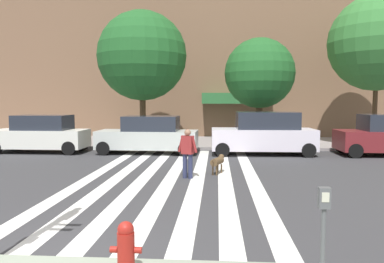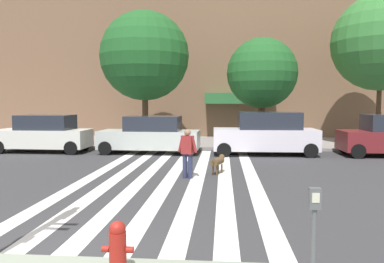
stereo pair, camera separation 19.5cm
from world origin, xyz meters
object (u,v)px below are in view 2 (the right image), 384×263
Objects in this scene: street_tree_nearest at (145,56)px; street_tree_further at (381,42)px; dog_on_leash at (218,161)px; parked_car_third_in_line at (266,134)px; parked_car_near_curb at (44,134)px; street_tree_middle at (262,73)px; fire_hydrant at (118,249)px; pedestrian_dog_walker at (188,151)px; parked_car_behind_first at (150,135)px; parking_meter_curbside at (314,226)px.

street_tree_further reaches higher than street_tree_nearest.
street_tree_further is 12.78m from dog_on_leash.
street_tree_nearest is 0.91× the size of street_tree_further.
dog_on_leash is at bearing -114.22° from parked_car_third_in_line.
parked_car_near_curb is at bearing -149.70° from street_tree_nearest.
street_tree_middle is 6.60m from street_tree_further.
fire_hydrant is at bearing -105.04° from parked_car_third_in_line.
street_tree_middle is at bearing 89.81° from parked_car_third_in_line.
pedestrian_dog_walker is 1.51× the size of dog_on_leash.
parked_car_third_in_line is 8.07m from street_tree_nearest.
fire_hydrant is 8.18m from dog_on_leash.
parked_car_third_in_line is at bearing -90.19° from street_tree_middle.
parked_car_third_in_line is (11.05, 0.00, 0.08)m from parked_car_near_curb.
street_tree_nearest is at bearing 30.30° from parked_car_near_curb.
pedestrian_dog_walker is (7.84, -5.76, 0.02)m from parked_car_near_curb.
parked_car_behind_first is 6.81m from street_tree_middle.
street_tree_nearest is at bearing 157.16° from parked_car_third_in_line.
parking_meter_curbside is 16.75m from parked_car_near_curb.
parked_car_near_curb is 0.57× the size of street_tree_further.
parked_car_behind_first is 5.04m from street_tree_nearest.
parking_meter_curbside is 18.47m from street_tree_further.
street_tree_nearest reaches higher than parked_car_third_in_line.
fire_hydrant is 0.47× the size of pedestrian_dog_walker.
parked_car_behind_first is 0.85× the size of street_tree_middle.
pedestrian_dog_walker is (3.21, -8.47, -4.13)m from street_tree_nearest.
street_tree_middle reaches higher than parked_car_third_in_line.
street_tree_middle is 0.71× the size of street_tree_further.
pedestrian_dog_walker reaches higher than parking_meter_curbside.
parked_car_third_in_line reaches higher than pedestrian_dog_walker.
parked_car_behind_first is 13.22m from street_tree_further.
pedestrian_dog_walker is at bearing -119.16° from parked_car_third_in_line.
parked_car_behind_first is 0.60× the size of street_tree_further.
parking_meter_curbside reaches higher than dog_on_leash.
parked_car_near_curb is at bearing -179.99° from parked_car_third_in_line.
parked_car_behind_first is 1.00× the size of parked_car_third_in_line.
street_tree_middle reaches higher than fire_hydrant.
parking_meter_curbside is 0.18× the size of street_tree_nearest.
street_tree_middle is 8.32m from dog_on_leash.
parked_car_third_in_line is at bearing 0.03° from parked_car_behind_first.
street_tree_middle reaches higher than pedestrian_dog_walker.
dog_on_leash is (-8.56, -7.90, -5.25)m from street_tree_further.
fire_hydrant is at bearing -79.44° from street_tree_nearest.
street_tree_nearest is (-0.82, 2.71, 4.17)m from parked_car_behind_first.
pedestrian_dog_walker reaches higher than fire_hydrant.
pedestrian_dog_walker is (-2.29, 7.58, -0.10)m from parking_meter_curbside.
street_tree_middle is (0.94, 15.59, 3.01)m from parking_meter_curbside.
street_tree_middle is (6.43, -0.46, -1.02)m from street_tree_nearest.
dog_on_leash is at bearing -61.11° from street_tree_nearest.
street_tree_middle is at bearing 68.08° from pedestrian_dog_walker.
street_tree_nearest is 12.79m from street_tree_further.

